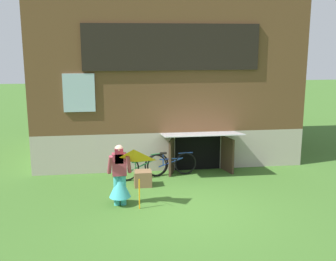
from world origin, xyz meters
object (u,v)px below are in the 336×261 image
(kite, at_px, (134,164))
(person, at_px, (120,180))
(bicycle_blue, at_px, (171,164))
(wooden_crate, at_px, (143,178))
(bicycle_green, at_px, (143,167))

(kite, bearing_deg, person, 123.18)
(bicycle_blue, relative_size, wooden_crate, 3.31)
(bicycle_blue, height_order, bicycle_green, bicycle_green)
(bicycle_blue, bearing_deg, bicycle_green, -171.59)
(kite, bearing_deg, wooden_crate, 79.70)
(person, xyz_separation_m, bicycle_blue, (1.53, 2.10, -0.28))
(person, distance_m, bicycle_green, 2.05)
(person, relative_size, bicycle_blue, 0.96)
(kite, xyz_separation_m, bicycle_blue, (1.20, 2.59, -0.82))
(bicycle_blue, distance_m, wooden_crate, 1.20)
(kite, xyz_separation_m, wooden_crate, (0.32, 1.78, -0.95))
(bicycle_green, bearing_deg, kite, -117.11)
(person, height_order, bicycle_green, person)
(bicycle_blue, xyz_separation_m, bicycle_green, (-0.83, -0.19, 0.01))
(kite, height_order, wooden_crate, kite)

